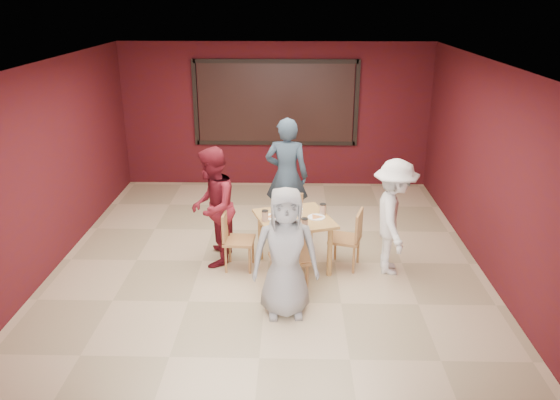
{
  "coord_description": "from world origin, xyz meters",
  "views": [
    {
      "loc": [
        0.34,
        -7.05,
        3.62
      ],
      "look_at": [
        0.17,
        -0.15,
        1.01
      ],
      "focal_mm": 35.0,
      "sensor_mm": 36.0,
      "label": 1
    }
  ],
  "objects_px": {
    "chair_front": "(291,257)",
    "diner_right": "(394,217)",
    "chair_back": "(291,216)",
    "dining_table": "(294,223)",
    "chair_right": "(350,236)",
    "chair_left": "(234,237)",
    "diner_front": "(285,253)",
    "diner_left": "(212,207)",
    "diner_back": "(287,176)"
  },
  "relations": [
    {
      "from": "diner_left",
      "to": "diner_right",
      "type": "xyz_separation_m",
      "value": [
        2.48,
        -0.21,
        -0.04
      ]
    },
    {
      "from": "chair_front",
      "to": "diner_back",
      "type": "height_order",
      "value": "diner_back"
    },
    {
      "from": "diner_left",
      "to": "diner_right",
      "type": "distance_m",
      "value": 2.49
    },
    {
      "from": "chair_front",
      "to": "diner_left",
      "type": "relative_size",
      "value": 0.55
    },
    {
      "from": "dining_table",
      "to": "chair_back",
      "type": "relative_size",
      "value": 1.55
    },
    {
      "from": "diner_left",
      "to": "diner_right",
      "type": "relative_size",
      "value": 1.05
    },
    {
      "from": "chair_left",
      "to": "diner_back",
      "type": "relative_size",
      "value": 0.45
    },
    {
      "from": "dining_table",
      "to": "chair_right",
      "type": "distance_m",
      "value": 0.8
    },
    {
      "from": "chair_front",
      "to": "dining_table",
      "type": "bearing_deg",
      "value": 87.15
    },
    {
      "from": "dining_table",
      "to": "diner_front",
      "type": "xyz_separation_m",
      "value": [
        -0.1,
        -1.19,
        0.14
      ]
    },
    {
      "from": "diner_back",
      "to": "diner_right",
      "type": "height_order",
      "value": "diner_back"
    },
    {
      "from": "chair_back",
      "to": "dining_table",
      "type": "bearing_deg",
      "value": -86.78
    },
    {
      "from": "dining_table",
      "to": "diner_right",
      "type": "xyz_separation_m",
      "value": [
        1.34,
        -0.08,
        0.14
      ]
    },
    {
      "from": "chair_left",
      "to": "diner_front",
      "type": "distance_m",
      "value": 1.4
    },
    {
      "from": "chair_left",
      "to": "diner_front",
      "type": "height_order",
      "value": "diner_front"
    },
    {
      "from": "chair_back",
      "to": "chair_right",
      "type": "height_order",
      "value": "chair_right"
    },
    {
      "from": "chair_left",
      "to": "diner_front",
      "type": "xyz_separation_m",
      "value": [
        0.73,
        -1.15,
        0.32
      ]
    },
    {
      "from": "dining_table",
      "to": "diner_left",
      "type": "bearing_deg",
      "value": 173.3
    },
    {
      "from": "chair_back",
      "to": "diner_left",
      "type": "xyz_separation_m",
      "value": [
        -1.09,
        -0.67,
        0.41
      ]
    },
    {
      "from": "dining_table",
      "to": "chair_left",
      "type": "xyz_separation_m",
      "value": [
        -0.83,
        -0.04,
        -0.19
      ]
    },
    {
      "from": "dining_table",
      "to": "diner_back",
      "type": "height_order",
      "value": "diner_back"
    },
    {
      "from": "diner_front",
      "to": "diner_left",
      "type": "bearing_deg",
      "value": 123.56
    },
    {
      "from": "chair_front",
      "to": "chair_back",
      "type": "xyz_separation_m",
      "value": [
        -0.01,
        1.54,
        -0.08
      ]
    },
    {
      "from": "diner_back",
      "to": "diner_left",
      "type": "height_order",
      "value": "diner_back"
    },
    {
      "from": "diner_left",
      "to": "dining_table",
      "type": "bearing_deg",
      "value": 85.12
    },
    {
      "from": "diner_front",
      "to": "diner_left",
      "type": "relative_size",
      "value": 0.95
    },
    {
      "from": "dining_table",
      "to": "chair_right",
      "type": "xyz_separation_m",
      "value": [
        0.78,
        0.01,
        -0.18
      ]
    },
    {
      "from": "diner_back",
      "to": "diner_left",
      "type": "relative_size",
      "value": 1.11
    },
    {
      "from": "chair_back",
      "to": "diner_left",
      "type": "height_order",
      "value": "diner_left"
    },
    {
      "from": "chair_front",
      "to": "chair_right",
      "type": "relative_size",
      "value": 1.09
    },
    {
      "from": "chair_back",
      "to": "chair_right",
      "type": "xyz_separation_m",
      "value": [
        0.83,
        -0.79,
        0.04
      ]
    },
    {
      "from": "chair_front",
      "to": "diner_right",
      "type": "xyz_separation_m",
      "value": [
        1.38,
        0.66,
        0.28
      ]
    },
    {
      "from": "diner_front",
      "to": "chair_right",
      "type": "bearing_deg",
      "value": 49.27
    },
    {
      "from": "chair_front",
      "to": "chair_back",
      "type": "distance_m",
      "value": 1.54
    },
    {
      "from": "dining_table",
      "to": "chair_left",
      "type": "bearing_deg",
      "value": -177.18
    },
    {
      "from": "chair_right",
      "to": "diner_left",
      "type": "relative_size",
      "value": 0.51
    },
    {
      "from": "chair_front",
      "to": "chair_back",
      "type": "height_order",
      "value": "chair_front"
    },
    {
      "from": "chair_right",
      "to": "diner_right",
      "type": "distance_m",
      "value": 0.65
    },
    {
      "from": "diner_front",
      "to": "chair_back",
      "type": "bearing_deg",
      "value": 83.85
    },
    {
      "from": "chair_left",
      "to": "diner_left",
      "type": "relative_size",
      "value": 0.5
    },
    {
      "from": "chair_front",
      "to": "chair_back",
      "type": "bearing_deg",
      "value": 90.3
    },
    {
      "from": "chair_back",
      "to": "chair_right",
      "type": "relative_size",
      "value": 0.91
    },
    {
      "from": "chair_left",
      "to": "diner_right",
      "type": "bearing_deg",
      "value": -1.01
    },
    {
      "from": "diner_back",
      "to": "diner_front",
      "type": "bearing_deg",
      "value": 96.99
    },
    {
      "from": "chair_right",
      "to": "diner_front",
      "type": "bearing_deg",
      "value": -126.23
    },
    {
      "from": "dining_table",
      "to": "diner_back",
      "type": "xyz_separation_m",
      "value": [
        -0.12,
        1.27,
        0.27
      ]
    },
    {
      "from": "diner_front",
      "to": "diner_right",
      "type": "height_order",
      "value": "diner_right"
    },
    {
      "from": "chair_left",
      "to": "chair_right",
      "type": "relative_size",
      "value": 0.99
    },
    {
      "from": "dining_table",
      "to": "chair_left",
      "type": "distance_m",
      "value": 0.85
    },
    {
      "from": "diner_back",
      "to": "chair_back",
      "type": "bearing_deg",
      "value": 105.71
    }
  ]
}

